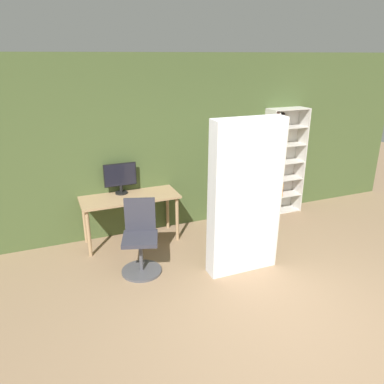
% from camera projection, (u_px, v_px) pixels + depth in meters
% --- Properties ---
extents(ground_plane, '(16.00, 16.00, 0.00)m').
position_uv_depth(ground_plane, '(300.00, 328.00, 3.89)').
color(ground_plane, '#937556').
extents(wall_back, '(8.00, 0.06, 2.70)m').
position_uv_depth(wall_back, '(194.00, 143.00, 5.92)').
color(wall_back, '#47592D').
rests_on(wall_back, ground).
extents(desk, '(1.42, 0.57, 0.72)m').
position_uv_depth(desk, '(130.00, 203.00, 5.48)').
color(desk, tan).
rests_on(desk, ground).
extents(monitor, '(0.48, 0.18, 0.46)m').
position_uv_depth(monitor, '(120.00, 177.00, 5.48)').
color(monitor, black).
rests_on(monitor, desk).
extents(office_chair, '(0.55, 0.55, 0.96)m').
position_uv_depth(office_chair, '(141.00, 243.00, 4.80)').
color(office_chair, '#4C4C51').
rests_on(office_chair, ground).
extents(bookshelf, '(0.70, 0.31, 1.83)m').
position_uv_depth(bookshelf, '(279.00, 162.00, 6.47)').
color(bookshelf, beige).
rests_on(bookshelf, ground).
extents(mattress_near, '(0.92, 0.27, 1.99)m').
position_uv_depth(mattress_near, '(245.00, 198.00, 4.62)').
color(mattress_near, silver).
rests_on(mattress_near, ground).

